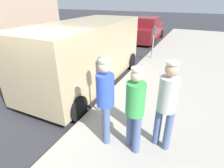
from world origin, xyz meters
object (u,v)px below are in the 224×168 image
at_px(parking_meter_far, 154,37).
at_px(pedestrian_in_blue, 105,97).
at_px(parked_sedan_ahead, 146,30).
at_px(parking_meter_near, 101,77).
at_px(parked_van, 87,52).
at_px(pedestrian_in_gray, 167,102).
at_px(pedestrian_in_green, 135,106).

bearing_deg(parking_meter_far, pedestrian_in_blue, -84.97).
bearing_deg(parked_sedan_ahead, parking_meter_near, -80.73).
height_order(parked_van, parked_sedan_ahead, parked_van).
height_order(parking_meter_far, parked_sedan_ahead, parking_meter_far).
xyz_separation_m(pedestrian_in_blue, pedestrian_in_gray, (1.08, 0.31, 0.01)).
bearing_deg(pedestrian_in_green, pedestrian_in_blue, -179.60).
distance_m(pedestrian_in_blue, pedestrian_in_green, 0.59).
xyz_separation_m(parking_meter_far, pedestrian_in_green, (1.13, -6.06, -0.05)).
xyz_separation_m(pedestrian_in_blue, parked_van, (-2.03, 2.50, -0.01)).
height_order(parking_meter_far, pedestrian_in_blue, pedestrian_in_blue).
distance_m(pedestrian_in_gray, parked_van, 3.81).
relative_size(pedestrian_in_blue, pedestrian_in_green, 1.03).
bearing_deg(pedestrian_in_blue, parking_meter_far, 95.03).
distance_m(pedestrian_in_blue, pedestrian_in_gray, 1.13).
height_order(pedestrian_in_green, parked_sedan_ahead, pedestrian_in_green).
height_order(pedestrian_in_gray, parked_van, parked_van).
xyz_separation_m(parking_meter_far, parked_van, (-1.50, -3.56, -0.03)).
xyz_separation_m(parking_meter_far, pedestrian_in_blue, (0.53, -6.07, -0.01)).
distance_m(parking_meter_far, parked_van, 3.87).
height_order(pedestrian_in_blue, parked_van, parked_van).
distance_m(pedestrian_in_green, parked_van, 3.62).
height_order(pedestrian_in_gray, pedestrian_in_green, pedestrian_in_gray).
relative_size(pedestrian_in_gray, parked_sedan_ahead, 0.40).
relative_size(parking_meter_near, parking_meter_far, 1.00).
bearing_deg(pedestrian_in_gray, parked_sedan_ahead, 107.54).
height_order(pedestrian_in_blue, pedestrian_in_gray, pedestrian_in_gray).
relative_size(parking_meter_far, pedestrian_in_blue, 0.86).
bearing_deg(parked_sedan_ahead, pedestrian_in_green, -75.46).
distance_m(parking_meter_far, pedestrian_in_green, 6.17).
relative_size(pedestrian_in_gray, parked_van, 0.34).
relative_size(parking_meter_near, pedestrian_in_gray, 0.85).
bearing_deg(pedestrian_in_blue, pedestrian_in_green, 0.40).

